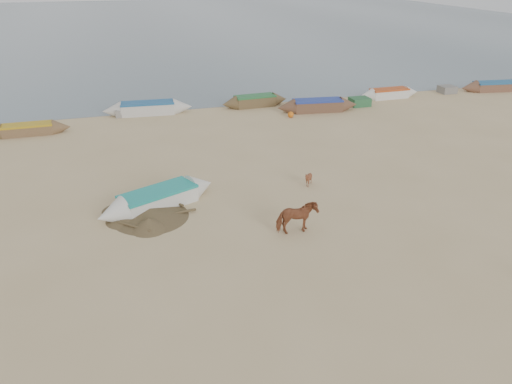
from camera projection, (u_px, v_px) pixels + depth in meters
ground at (285, 257)px, 19.41m from camera, size 140.00×140.00×0.00m
sea at (133, 23)px, 90.60m from camera, size 160.00×160.00×0.00m
cow_adult at (297, 218)px, 20.82m from camera, size 1.70×0.78×1.43m
calf_front at (308, 179)px, 25.33m from camera, size 0.81×0.74×0.79m
near_canoe at (158, 198)px, 23.20m from camera, size 6.09×3.73×0.83m
debris_pile at (150, 213)px, 22.31m from camera, size 4.44×4.44×0.44m
waterline_canoes at (194, 109)px, 37.11m from camera, size 57.40×4.83×0.93m
beach_clutter at (246, 109)px, 37.52m from camera, size 44.42×4.69×0.64m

